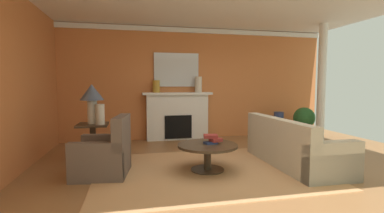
{
  "coord_description": "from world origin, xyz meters",
  "views": [
    {
      "loc": [
        -1.65,
        -4.43,
        1.44
      ],
      "look_at": [
        -0.46,
        0.98,
        1.0
      ],
      "focal_mm": 25.79,
      "sensor_mm": 36.0,
      "label": 1
    }
  ],
  "objects_px": {
    "sofa": "(293,149)",
    "side_table": "(93,139)",
    "vase_on_side_table": "(100,114)",
    "potted_plant": "(304,120)",
    "fireplace": "(177,117)",
    "mantel_mirror": "(176,70)",
    "coffee_table": "(207,151)",
    "vase_tall_corner": "(279,125)",
    "vase_mantel_right": "(198,84)",
    "table_lamp": "(92,96)",
    "vase_mantel_left": "(156,86)",
    "armchair_near_window": "(104,156)"
  },
  "relations": [
    {
      "from": "sofa",
      "to": "mantel_mirror",
      "type": "bearing_deg",
      "value": 119.9
    },
    {
      "from": "mantel_mirror",
      "to": "coffee_table",
      "type": "relative_size",
      "value": 1.18
    },
    {
      "from": "table_lamp",
      "to": "vase_mantel_left",
      "type": "height_order",
      "value": "vase_mantel_left"
    },
    {
      "from": "armchair_near_window",
      "to": "vase_on_side_table",
      "type": "distance_m",
      "value": 1.05
    },
    {
      "from": "vase_mantel_right",
      "to": "potted_plant",
      "type": "distance_m",
      "value": 3.0
    },
    {
      "from": "armchair_near_window",
      "to": "mantel_mirror",
      "type": "bearing_deg",
      "value": 59.38
    },
    {
      "from": "vase_tall_corner",
      "to": "vase_mantel_right",
      "type": "xyz_separation_m",
      "value": [
        -2.2,
        0.25,
        1.09
      ]
    },
    {
      "from": "potted_plant",
      "to": "side_table",
      "type": "bearing_deg",
      "value": -168.71
    },
    {
      "from": "vase_on_side_table",
      "to": "vase_mantel_right",
      "type": "xyz_separation_m",
      "value": [
        2.3,
        1.68,
        0.55
      ]
    },
    {
      "from": "coffee_table",
      "to": "vase_mantel_left",
      "type": "relative_size",
      "value": 3.22
    },
    {
      "from": "mantel_mirror",
      "to": "vase_on_side_table",
      "type": "relative_size",
      "value": 3.11
    },
    {
      "from": "vase_mantel_left",
      "to": "coffee_table",
      "type": "bearing_deg",
      "value": -77.17
    },
    {
      "from": "sofa",
      "to": "vase_on_side_table",
      "type": "relative_size",
      "value": 5.55
    },
    {
      "from": "fireplace",
      "to": "mantel_mirror",
      "type": "height_order",
      "value": "mantel_mirror"
    },
    {
      "from": "armchair_near_window",
      "to": "coffee_table",
      "type": "relative_size",
      "value": 0.95
    },
    {
      "from": "fireplace",
      "to": "mantel_mirror",
      "type": "bearing_deg",
      "value": 90.0
    },
    {
      "from": "vase_tall_corner",
      "to": "potted_plant",
      "type": "distance_m",
      "value": 0.67
    },
    {
      "from": "table_lamp",
      "to": "potted_plant",
      "type": "bearing_deg",
      "value": 11.29
    },
    {
      "from": "mantel_mirror",
      "to": "coffee_table",
      "type": "bearing_deg",
      "value": -88.84
    },
    {
      "from": "vase_on_side_table",
      "to": "vase_mantel_right",
      "type": "relative_size",
      "value": 0.93
    },
    {
      "from": "mantel_mirror",
      "to": "table_lamp",
      "type": "distance_m",
      "value": 2.64
    },
    {
      "from": "vase_on_side_table",
      "to": "potted_plant",
      "type": "distance_m",
      "value": 5.24
    },
    {
      "from": "vase_tall_corner",
      "to": "fireplace",
      "type": "bearing_deg",
      "value": 173.78
    },
    {
      "from": "sofa",
      "to": "vase_tall_corner",
      "type": "distance_m",
      "value": 2.67
    },
    {
      "from": "side_table",
      "to": "table_lamp",
      "type": "distance_m",
      "value": 0.82
    },
    {
      "from": "armchair_near_window",
      "to": "side_table",
      "type": "bearing_deg",
      "value": 106.59
    },
    {
      "from": "vase_on_side_table",
      "to": "potted_plant",
      "type": "xyz_separation_m",
      "value": [
        5.09,
        1.17,
        -0.4
      ]
    },
    {
      "from": "mantel_mirror",
      "to": "armchair_near_window",
      "type": "distance_m",
      "value": 3.5
    },
    {
      "from": "fireplace",
      "to": "coffee_table",
      "type": "bearing_deg",
      "value": -88.78
    },
    {
      "from": "sofa",
      "to": "side_table",
      "type": "relative_size",
      "value": 3.0
    },
    {
      "from": "armchair_near_window",
      "to": "vase_on_side_table",
      "type": "xyz_separation_m",
      "value": [
        -0.14,
        0.86,
        0.58
      ]
    },
    {
      "from": "vase_mantel_right",
      "to": "armchair_near_window",
      "type": "bearing_deg",
      "value": -130.3
    },
    {
      "from": "mantel_mirror",
      "to": "sofa",
      "type": "distance_m",
      "value": 3.62
    },
    {
      "from": "mantel_mirror",
      "to": "armchair_near_window",
      "type": "relative_size",
      "value": 1.24
    },
    {
      "from": "coffee_table",
      "to": "side_table",
      "type": "bearing_deg",
      "value": 150.4
    },
    {
      "from": "side_table",
      "to": "vase_mantel_left",
      "type": "bearing_deg",
      "value": 49.21
    },
    {
      "from": "fireplace",
      "to": "side_table",
      "type": "xyz_separation_m",
      "value": [
        -1.9,
        -1.61,
        -0.18
      ]
    },
    {
      "from": "table_lamp",
      "to": "vase_mantel_left",
      "type": "distance_m",
      "value": 2.07
    },
    {
      "from": "fireplace",
      "to": "sofa",
      "type": "height_order",
      "value": "fireplace"
    },
    {
      "from": "table_lamp",
      "to": "vase_mantel_left",
      "type": "relative_size",
      "value": 2.41
    },
    {
      "from": "side_table",
      "to": "table_lamp",
      "type": "height_order",
      "value": "table_lamp"
    },
    {
      "from": "armchair_near_window",
      "to": "vase_mantel_right",
      "type": "distance_m",
      "value": 3.52
    },
    {
      "from": "vase_mantel_right",
      "to": "sofa",
      "type": "bearing_deg",
      "value": -67.9
    },
    {
      "from": "coffee_table",
      "to": "vase_tall_corner",
      "type": "bearing_deg",
      "value": 41.94
    },
    {
      "from": "sofa",
      "to": "table_lamp",
      "type": "distance_m",
      "value": 3.82
    },
    {
      "from": "mantel_mirror",
      "to": "side_table",
      "type": "height_order",
      "value": "mantel_mirror"
    },
    {
      "from": "fireplace",
      "to": "armchair_near_window",
      "type": "distance_m",
      "value": 3.06
    },
    {
      "from": "side_table",
      "to": "vase_mantel_right",
      "type": "height_order",
      "value": "vase_mantel_right"
    },
    {
      "from": "sofa",
      "to": "table_lamp",
      "type": "xyz_separation_m",
      "value": [
        -3.53,
        1.12,
        0.93
      ]
    },
    {
      "from": "mantel_mirror",
      "to": "sofa",
      "type": "xyz_separation_m",
      "value": [
        1.64,
        -2.85,
        -1.53
      ]
    }
  ]
}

